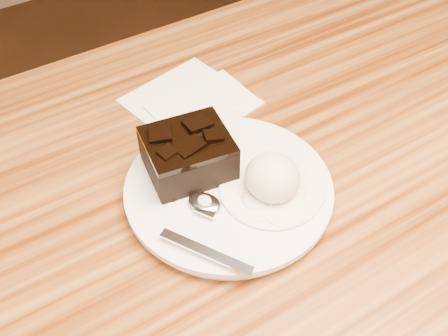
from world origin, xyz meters
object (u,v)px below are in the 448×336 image
plate (229,191)px  brownie (188,156)px  spoon (205,204)px  ice_cream_scoop (272,178)px  napkin (190,101)px

plate → brownie: size_ratio=2.54×
plate → spoon: bearing=-163.1°
plate → ice_cream_scoop: bearing=-40.7°
brownie → spoon: size_ratio=0.60×
spoon → ice_cream_scoop: bearing=-44.7°
brownie → plate: bearing=-61.5°
ice_cream_scoop → spoon: size_ratio=0.41×
brownie → ice_cream_scoop: 0.10m
spoon → napkin: spoon is taller
ice_cream_scoop → napkin: 0.21m
plate → napkin: 0.18m
ice_cream_scoop → spoon: (-0.08, 0.02, -0.02)m
plate → napkin: plate is taller
brownie → napkin: (0.07, 0.13, -0.04)m
ice_cream_scoop → spoon: 0.08m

